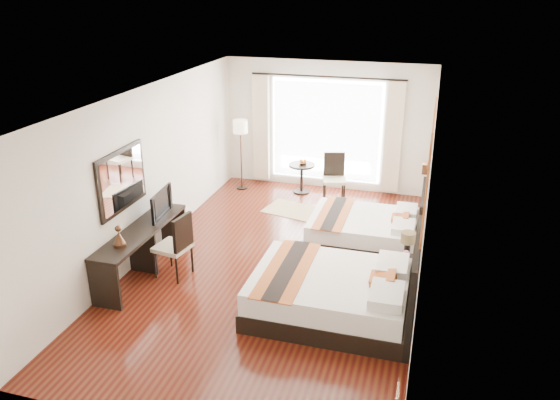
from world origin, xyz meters
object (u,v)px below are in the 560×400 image
(vase, at_px, (406,259))
(television, at_px, (157,203))
(window_chair, at_px, (334,187))
(desk_chair, at_px, (175,257))
(table_lamp, at_px, (408,239))
(floor_lamp, at_px, (240,131))
(fruit_bowl, at_px, (303,163))
(bed_far, at_px, (369,229))
(console_desk, at_px, (143,251))
(bed_near, at_px, (337,293))
(nightstand, at_px, (404,273))
(side_table, at_px, (302,178))

(vase, bearing_deg, television, 179.67)
(vase, height_order, window_chair, window_chair)
(desk_chair, bearing_deg, table_lamp, -158.06)
(floor_lamp, xyz_separation_m, fruit_bowl, (1.37, 0.12, -0.64))
(bed_far, distance_m, console_desk, 3.87)
(floor_lamp, bearing_deg, bed_far, -32.51)
(floor_lamp, bearing_deg, television, -93.52)
(fruit_bowl, bearing_deg, console_desk, -111.30)
(floor_lamp, bearing_deg, bed_near, -55.33)
(table_lamp, bearing_deg, bed_far, 121.49)
(nightstand, xyz_separation_m, console_desk, (-4.02, -0.71, 0.15))
(bed_far, xyz_separation_m, floor_lamp, (-3.08, 1.97, 1.03))
(table_lamp, distance_m, television, 4.03)
(floor_lamp, relative_size, window_chair, 1.54)
(vase, relative_size, window_chair, 0.14)
(bed_near, relative_size, table_lamp, 6.37)
(console_desk, bearing_deg, floor_lamp, 86.68)
(floor_lamp, xyz_separation_m, window_chair, (2.11, -0.14, -1.01))
(desk_chair, height_order, floor_lamp, floor_lamp)
(fruit_bowl, bearing_deg, bed_near, -70.19)
(bed_far, bearing_deg, window_chair, 118.08)
(television, relative_size, fruit_bowl, 4.09)
(vase, distance_m, console_desk, 4.07)
(bed_far, xyz_separation_m, window_chair, (-0.98, 1.83, 0.02))
(nightstand, height_order, console_desk, console_desk)
(bed_near, xyz_separation_m, floor_lamp, (-2.94, 4.26, 0.99))
(bed_far, relative_size, fruit_bowl, 10.19)
(side_table, relative_size, window_chair, 0.65)
(table_lamp, xyz_separation_m, floor_lamp, (-3.80, 3.13, 0.57))
(bed_near, distance_m, television, 3.33)
(console_desk, bearing_deg, nightstand, 9.98)
(console_desk, distance_m, window_chair, 4.49)
(window_chair, bearing_deg, nightstand, 13.59)
(bed_near, distance_m, floor_lamp, 5.27)
(console_desk, xyz_separation_m, window_chair, (2.34, 3.83, -0.07))
(television, bearing_deg, window_chair, -40.33)
(table_lamp, height_order, vase, table_lamp)
(bed_far, distance_m, television, 3.67)
(bed_near, relative_size, floor_lamp, 1.44)
(bed_far, height_order, table_lamp, bed_far)
(bed_near, xyz_separation_m, bed_far, (0.14, 2.29, -0.04))
(bed_far, relative_size, window_chair, 1.94)
(console_desk, bearing_deg, bed_far, 31.13)
(nightstand, relative_size, desk_chair, 0.45)
(television, bearing_deg, fruit_bowl, -29.07)
(bed_near, bearing_deg, nightstand, 49.59)
(bed_near, distance_m, table_lamp, 1.47)
(floor_lamp, bearing_deg, vase, -42.15)
(side_table, xyz_separation_m, fruit_bowl, (0.03, -0.01, 0.35))
(bed_far, distance_m, vase, 1.66)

